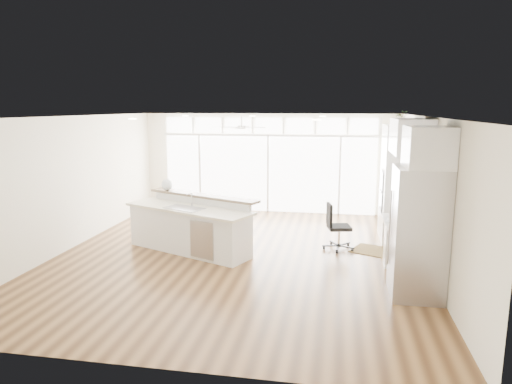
# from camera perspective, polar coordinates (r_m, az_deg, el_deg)

# --- Properties ---
(floor) EXTENTS (7.00, 8.00, 0.02)m
(floor) POSITION_cam_1_polar(r_m,az_deg,el_deg) (9.05, -2.28, -8.02)
(floor) COLOR #482C16
(floor) RESTS_ON ground
(ceiling) EXTENTS (7.00, 8.00, 0.02)m
(ceiling) POSITION_cam_1_polar(r_m,az_deg,el_deg) (8.58, -2.42, 9.40)
(ceiling) COLOR white
(ceiling) RESTS_ON wall_back
(wall_back) EXTENTS (7.00, 0.04, 2.70)m
(wall_back) POSITION_cam_1_polar(r_m,az_deg,el_deg) (12.61, 1.57, 3.63)
(wall_back) COLOR white
(wall_back) RESTS_ON floor
(wall_front) EXTENTS (7.00, 0.04, 2.70)m
(wall_front) POSITION_cam_1_polar(r_m,az_deg,el_deg) (4.99, -12.36, -7.48)
(wall_front) COLOR white
(wall_front) RESTS_ON floor
(wall_left) EXTENTS (0.04, 8.00, 2.70)m
(wall_left) POSITION_cam_1_polar(r_m,az_deg,el_deg) (10.06, -22.22, 1.07)
(wall_left) COLOR white
(wall_left) RESTS_ON floor
(wall_right) EXTENTS (0.04, 8.00, 2.70)m
(wall_right) POSITION_cam_1_polar(r_m,az_deg,el_deg) (8.67, 20.87, -0.25)
(wall_right) COLOR white
(wall_right) RESTS_ON floor
(glass_wall) EXTENTS (5.80, 0.06, 2.08)m
(glass_wall) POSITION_cam_1_polar(r_m,az_deg,el_deg) (12.59, 1.53, 2.25)
(glass_wall) COLOR white
(glass_wall) RESTS_ON wall_back
(transom_row) EXTENTS (5.90, 0.06, 0.40)m
(transom_row) POSITION_cam_1_polar(r_m,az_deg,el_deg) (12.46, 1.56, 8.31)
(transom_row) COLOR white
(transom_row) RESTS_ON wall_back
(desk_window) EXTENTS (0.04, 0.85, 0.85)m
(desk_window) POSITION_cam_1_polar(r_m,az_deg,el_deg) (8.92, 20.36, 1.37)
(desk_window) COLOR white
(desk_window) RESTS_ON wall_right
(ceiling_fan) EXTENTS (1.16, 1.16, 0.32)m
(ceiling_fan) POSITION_cam_1_polar(r_m,az_deg,el_deg) (11.43, -1.81, 8.60)
(ceiling_fan) COLOR silver
(ceiling_fan) RESTS_ON ceiling
(recessed_lights) EXTENTS (3.40, 3.00, 0.02)m
(recessed_lights) POSITION_cam_1_polar(r_m,az_deg,el_deg) (8.77, -2.13, 9.30)
(recessed_lights) COLOR white
(recessed_lights) RESTS_ON ceiling
(oven_cabinet) EXTENTS (0.64, 1.20, 2.50)m
(oven_cabinet) POSITION_cam_1_polar(r_m,az_deg,el_deg) (10.39, 17.25, 1.10)
(oven_cabinet) COLOR white
(oven_cabinet) RESTS_ON floor
(desk_nook) EXTENTS (0.72, 1.30, 0.76)m
(desk_nook) POSITION_cam_1_polar(r_m,az_deg,el_deg) (9.12, 17.83, -5.83)
(desk_nook) COLOR white
(desk_nook) RESTS_ON floor
(upper_cabinets) EXTENTS (0.64, 1.30, 0.64)m
(upper_cabinets) POSITION_cam_1_polar(r_m,az_deg,el_deg) (8.79, 18.82, 6.60)
(upper_cabinets) COLOR white
(upper_cabinets) RESTS_ON wall_right
(refrigerator) EXTENTS (0.76, 0.90, 2.00)m
(refrigerator) POSITION_cam_1_polar(r_m,az_deg,el_deg) (7.38, 19.61, -4.78)
(refrigerator) COLOR #A7A6AB
(refrigerator) RESTS_ON floor
(fridge_cabinet) EXTENTS (0.64, 0.90, 0.60)m
(fridge_cabinet) POSITION_cam_1_polar(r_m,az_deg,el_deg) (7.17, 20.73, 5.30)
(fridge_cabinet) COLOR white
(fridge_cabinet) RESTS_ON wall_right
(framed_photos) EXTENTS (0.06, 0.22, 0.80)m
(framed_photos) POSITION_cam_1_polar(r_m,az_deg,el_deg) (9.55, 19.66, 1.07)
(framed_photos) COLOR black
(framed_photos) RESTS_ON wall_right
(kitchen_island) EXTENTS (2.96, 2.05, 1.10)m
(kitchen_island) POSITION_cam_1_polar(r_m,az_deg,el_deg) (9.27, -8.41, -4.06)
(kitchen_island) COLOR white
(kitchen_island) RESTS_ON floor
(rug) EXTENTS (1.19, 1.05, 0.01)m
(rug) POSITION_cam_1_polar(r_m,az_deg,el_deg) (9.60, 14.96, -7.18)
(rug) COLOR #3C2A13
(rug) RESTS_ON floor
(office_chair) EXTENTS (0.58, 0.55, 0.95)m
(office_chair) POSITION_cam_1_polar(r_m,az_deg,el_deg) (9.46, 10.36, -4.30)
(office_chair) COLOR black
(office_chair) RESTS_ON floor
(fishbowl) EXTENTS (0.33, 0.33, 0.24)m
(fishbowl) POSITION_cam_1_polar(r_m,az_deg,el_deg) (10.05, -11.05, 0.92)
(fishbowl) COLOR white
(fishbowl) RESTS_ON kitchen_island
(monitor) EXTENTS (0.17, 0.53, 0.44)m
(monitor) POSITION_cam_1_polar(r_m,az_deg,el_deg) (8.96, 17.54, -2.14)
(monitor) COLOR black
(monitor) RESTS_ON desk_nook
(keyboard) EXTENTS (0.17, 0.33, 0.02)m
(keyboard) POSITION_cam_1_polar(r_m,az_deg,el_deg) (8.99, 16.39, -3.42)
(keyboard) COLOR white
(keyboard) RESTS_ON desk_nook
(potted_plant) EXTENTS (0.30, 0.33, 0.23)m
(potted_plant) POSITION_cam_1_polar(r_m,az_deg,el_deg) (10.26, 17.67, 8.64)
(potted_plant) COLOR #2F5323
(potted_plant) RESTS_ON oven_cabinet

